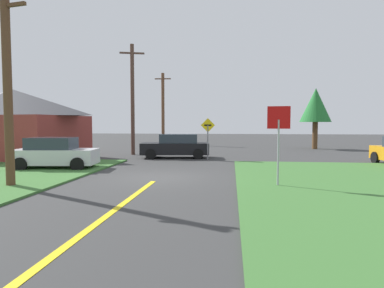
% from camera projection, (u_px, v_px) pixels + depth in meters
% --- Properties ---
extents(ground_plane, '(120.00, 120.00, 0.00)m').
position_uv_depth(ground_plane, '(159.00, 177.00, 14.45)').
color(ground_plane, '#383838').
extents(lane_stripe_center, '(0.20, 14.00, 0.01)m').
position_uv_depth(lane_stripe_center, '(70.00, 243.00, 6.52)').
color(lane_stripe_center, yellow).
rests_on(lane_stripe_center, ground).
extents(stop_sign, '(0.81, 0.14, 2.96)m').
position_uv_depth(stop_sign, '(279.00, 130.00, 12.11)').
color(stop_sign, '#9EA0A8').
rests_on(stop_sign, ground).
extents(car_approaching_junction, '(4.74, 2.53, 1.62)m').
position_uv_depth(car_approaching_junction, '(176.00, 146.00, 22.64)').
color(car_approaching_junction, black).
rests_on(car_approaching_junction, ground).
extents(parked_car_near_building, '(4.26, 2.29, 1.62)m').
position_uv_depth(parked_car_near_building, '(55.00, 153.00, 17.08)').
color(parked_car_near_building, silver).
rests_on(parked_car_near_building, ground).
extents(utility_pole_near, '(1.79, 0.45, 7.08)m').
position_uv_depth(utility_pole_near, '(8.00, 87.00, 12.06)').
color(utility_pole_near, brown).
rests_on(utility_pole_near, ground).
extents(utility_pole_mid, '(1.76, 0.62, 8.13)m').
position_uv_depth(utility_pole_mid, '(133.00, 98.00, 24.68)').
color(utility_pole_mid, brown).
rests_on(utility_pole_mid, ground).
extents(utility_pole_far, '(1.80, 0.35, 7.94)m').
position_uv_depth(utility_pole_far, '(163.00, 108.00, 37.47)').
color(utility_pole_far, brown).
rests_on(utility_pole_far, ground).
extents(direction_sign, '(0.91, 0.08, 2.67)m').
position_uv_depth(direction_sign, '(208.00, 134.00, 21.33)').
color(direction_sign, slate).
rests_on(direction_sign, ground).
extents(oak_tree_left, '(2.79, 2.79, 5.53)m').
position_uv_depth(oak_tree_left, '(316.00, 106.00, 30.41)').
color(oak_tree_left, brown).
rests_on(oak_tree_left, ground).
extents(barn, '(9.70, 6.79, 4.64)m').
position_uv_depth(barn, '(12.00, 124.00, 22.43)').
color(barn, maroon).
rests_on(barn, ground).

